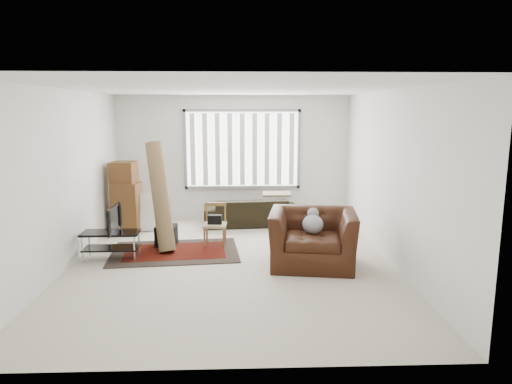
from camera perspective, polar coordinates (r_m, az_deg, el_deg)
room at (r=7.45m, az=-2.88°, el=5.36°), size 6.00×6.02×2.71m
persian_rug at (r=7.94m, az=-10.08°, el=-7.38°), size 2.24×1.61×0.02m
tv_stand at (r=7.77m, az=-17.68°, el=-5.66°), size 0.91×0.41×0.45m
tv at (r=7.68m, az=-17.82°, el=-3.24°), size 0.10×0.74×0.42m
subwoofer at (r=8.29m, az=-11.15°, el=-5.31°), size 0.37×0.37×0.36m
moving_boxes at (r=9.38m, az=-15.96°, el=-0.87°), size 0.61×0.57×1.39m
white_flatpack at (r=9.37m, az=-13.48°, el=-2.44°), size 0.63×0.32×0.76m
rolled_rug at (r=7.95m, az=-11.87°, el=-0.54°), size 0.64×0.89×1.87m
sofa at (r=9.58m, az=-0.68°, el=-1.92°), size 2.02×1.01×0.75m
side_chair at (r=8.18m, az=-5.14°, el=-3.80°), size 0.42×0.42×0.74m
armchair at (r=7.15m, az=7.10°, el=-5.26°), size 1.47×1.33×0.97m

